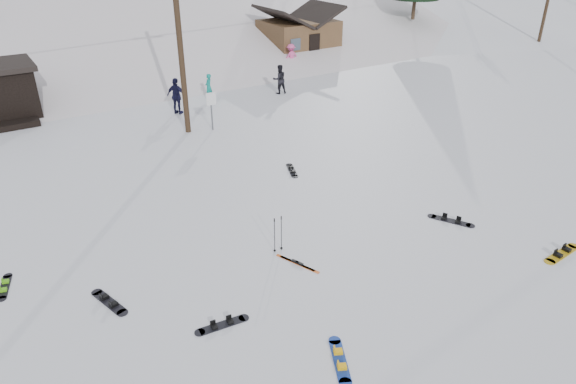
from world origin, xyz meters
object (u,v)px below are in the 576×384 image
hero_skis (297,263)px  cabin (299,38)px  utility_pole (179,31)px  hero_snowboard (340,360)px

hero_skis → cabin: bearing=35.8°
utility_pole → hero_skis: (-1.58, -11.84, -4.66)m
cabin → hero_skis: size_ratio=3.72×
utility_pole → cabin: utility_pole is taller
cabin → hero_skis: bearing=-123.7°
cabin → hero_snowboard: cabin is taller
utility_pole → hero_snowboard: utility_pole is taller
utility_pole → hero_snowboard: bearing=-100.4°
hero_skis → hero_snowboard: bearing=-129.7°
utility_pole → cabin: size_ratio=1.67×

